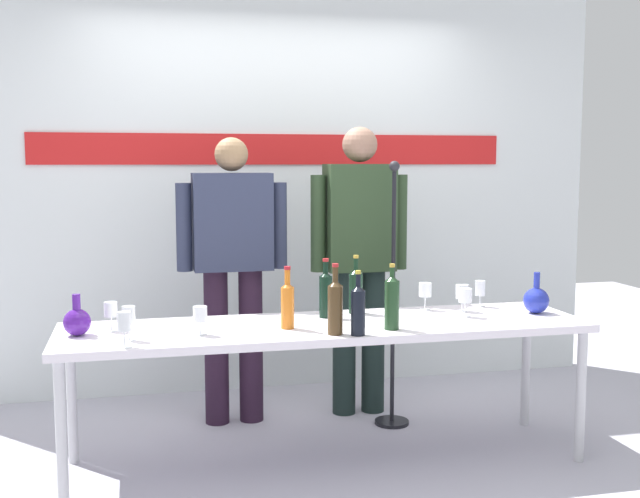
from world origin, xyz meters
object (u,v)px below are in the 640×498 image
at_px(wine_glass_right_2, 462,292).
at_px(microphone_stand, 393,338).
at_px(wine_glass_left_0, 200,315).
at_px(wine_glass_right_3, 480,289).
at_px(wine_bottle_3, 358,309).
at_px(wine_glass_left_3, 111,310).
at_px(decanter_blue_left, 77,321).
at_px(wine_bottle_0, 326,292).
at_px(presenter_left, 233,260).
at_px(decanter_blue_right, 536,300).
at_px(presenter_right, 359,251).
at_px(wine_bottle_5, 335,305).
at_px(wine_glass_left_2, 129,316).
at_px(wine_glass_left_1, 124,322).
at_px(wine_bottle_2, 356,289).
at_px(display_table, 327,334).
at_px(wine_glass_right_0, 425,290).
at_px(wine_bottle_4, 288,303).
at_px(wine_bottle_1, 392,301).
at_px(wine_glass_right_1, 465,296).

relative_size(wine_glass_right_2, microphone_stand, 0.10).
height_order(wine_glass_left_0, wine_glass_right_3, wine_glass_right_3).
xyz_separation_m(wine_bottle_3, wine_glass_left_3, (-1.13, 0.36, -0.02)).
bearing_deg(decanter_blue_left, wine_bottle_0, 7.02).
distance_m(presenter_left, wine_bottle_0, 0.72).
relative_size(decanter_blue_right, presenter_right, 0.13).
height_order(decanter_blue_right, wine_bottle_5, wine_bottle_5).
relative_size(presenter_left, wine_glass_left_2, 10.53).
height_order(presenter_left, wine_glass_left_1, presenter_left).
bearing_deg(wine_glass_left_3, decanter_blue_right, -1.65).
distance_m(wine_glass_left_2, wine_glass_left_3, 0.23).
height_order(wine_bottle_2, wine_glass_left_0, wine_bottle_2).
bearing_deg(microphone_stand, wine_bottle_5, -126.23).
bearing_deg(wine_glass_left_3, wine_glass_left_0, -23.76).
bearing_deg(decanter_blue_right, wine_glass_left_1, -172.25).
bearing_deg(display_table, wine_glass_right_0, 20.83).
distance_m(display_table, presenter_right, 0.89).
distance_m(wine_bottle_0, wine_bottle_4, 0.33).
height_order(wine_bottle_1, wine_glass_left_0, wine_bottle_1).
relative_size(wine_bottle_3, wine_glass_left_3, 2.16).
height_order(decanter_blue_right, wine_glass_right_3, decanter_blue_right).
relative_size(wine_bottle_1, wine_glass_right_2, 2.15).
bearing_deg(microphone_stand, wine_bottle_2, -139.87).
relative_size(wine_bottle_2, wine_glass_left_0, 2.29).
bearing_deg(wine_glass_right_1, wine_glass_left_1, -170.44).
height_order(wine_bottle_2, wine_bottle_5, wine_bottle_5).
height_order(wine_bottle_1, wine_glass_left_2, wine_bottle_1).
relative_size(presenter_right, wine_glass_left_2, 10.95).
distance_m(wine_glass_left_3, wine_glass_right_0, 1.67).
xyz_separation_m(wine_bottle_5, wine_glass_right_0, (0.63, 0.48, -0.03)).
height_order(wine_glass_left_1, microphone_stand, microphone_stand).
bearing_deg(display_table, decanter_blue_right, 0.26).
distance_m(decanter_blue_right, wine_glass_left_3, 2.21).
xyz_separation_m(wine_bottle_0, wine_bottle_4, (-0.24, -0.22, -0.00)).
distance_m(wine_bottle_1, wine_bottle_3, 0.21).
distance_m(wine_bottle_1, wine_bottle_5, 0.30).
height_order(wine_bottle_0, wine_glass_left_1, wine_bottle_0).
relative_size(decanter_blue_left, wine_glass_right_3, 1.34).
bearing_deg(display_table, wine_bottle_0, 78.56).
distance_m(decanter_blue_right, wine_bottle_5, 1.21).
bearing_deg(presenter_left, wine_glass_right_2, -27.11).
bearing_deg(decanter_blue_left, wine_glass_right_1, 0.01).
relative_size(presenter_left, wine_glass_left_0, 12.18).
bearing_deg(wine_glass_right_0, wine_glass_left_0, -164.61).
xyz_separation_m(wine_bottle_0, wine_glass_left_3, (-1.08, -0.09, -0.03)).
bearing_deg(presenter_right, wine_glass_left_0, -140.25).
bearing_deg(wine_bottle_3, wine_bottle_0, 96.13).
xyz_separation_m(wine_bottle_0, wine_glass_left_0, (-0.67, -0.27, -0.03)).
height_order(decanter_blue_left, wine_bottle_1, wine_bottle_1).
xyz_separation_m(decanter_blue_left, wine_bottle_5, (1.18, -0.25, 0.07)).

